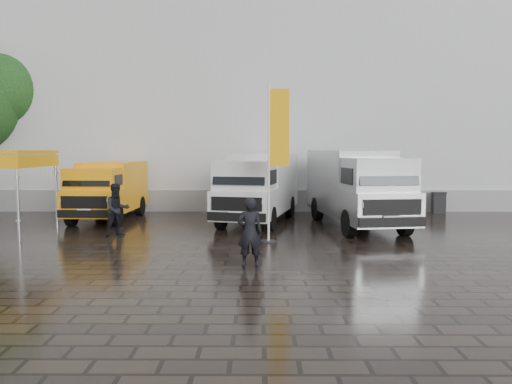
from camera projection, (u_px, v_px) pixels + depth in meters
ground at (277, 244)px, 15.30m from camera, size 120.00×120.00×0.00m
exhibition_hall at (300, 99)px, 30.71m from camera, size 44.00×16.00×12.00m
hall_plinth at (314, 201)px, 23.17m from camera, size 44.00×0.15×1.00m
van_yellow at (108, 191)px, 20.36m from camera, size 2.16×5.19×2.37m
van_white at (259, 188)px, 19.77m from camera, size 3.51×6.57×2.71m
van_silver at (357, 189)px, 18.57m from camera, size 3.10×6.82×2.85m
flagpole at (275, 154)px, 15.41m from camera, size 0.88×0.50×4.94m
wheelie_bin at (439, 202)px, 22.66m from camera, size 0.65×0.65×0.96m
person_front at (250, 232)px, 12.25m from camera, size 0.64×0.42×1.73m
person_tent at (117, 210)px, 16.73m from camera, size 1.08×1.04×1.76m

